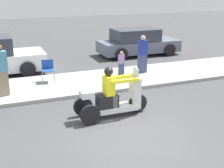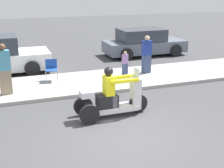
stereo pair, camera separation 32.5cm
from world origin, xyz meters
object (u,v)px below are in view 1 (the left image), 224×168
at_px(spectator_near_curb, 1,71).
at_px(spectator_mid_group, 121,63).
at_px(motorcycle_trike, 112,99).
at_px(folding_chair_set_back, 48,68).
at_px(spectator_with_child, 143,55).
at_px(parked_car_lot_center, 137,42).

bearing_deg(spectator_near_curb, spectator_mid_group, 10.15).
height_order(motorcycle_trike, folding_chair_set_back, motorcycle_trike).
xyz_separation_m(motorcycle_trike, spectator_with_child, (2.75, 3.50, 0.34)).
bearing_deg(motorcycle_trike, spectator_near_curb, 136.79).
relative_size(spectator_near_curb, folding_chair_set_back, 2.11).
height_order(spectator_mid_group, parked_car_lot_center, parked_car_lot_center).
distance_m(motorcycle_trike, folding_chair_set_back, 3.90).
relative_size(spectator_with_child, parked_car_lot_center, 0.36).
relative_size(spectator_near_curb, parked_car_lot_center, 0.40).
distance_m(spectator_mid_group, spectator_with_child, 0.99).
bearing_deg(parked_car_lot_center, motorcycle_trike, -121.13).
distance_m(spectator_mid_group, spectator_near_curb, 4.75).
xyz_separation_m(spectator_near_curb, spectator_with_child, (5.61, 0.82, -0.08)).
height_order(motorcycle_trike, spectator_near_curb, spectator_near_curb).
distance_m(motorcycle_trike, spectator_near_curb, 3.95).
xyz_separation_m(spectator_with_child, folding_chair_set_back, (-3.91, 0.23, -0.25)).
bearing_deg(parked_car_lot_center, folding_chair_set_back, -147.99).
bearing_deg(parked_car_lot_center, spectator_mid_group, -124.75).
bearing_deg(motorcycle_trike, spectator_mid_group, 62.92).
bearing_deg(spectator_near_curb, motorcycle_trike, -43.21).
xyz_separation_m(motorcycle_trike, parked_car_lot_center, (4.32, 7.15, 0.14)).
distance_m(spectator_near_curb, parked_car_lot_center, 8.46).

